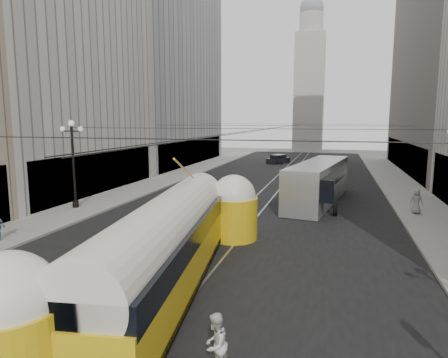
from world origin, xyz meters
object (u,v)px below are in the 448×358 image
Objects in this scene: city_bus at (319,180)px; pedestrian_crossing_b at (215,345)px; pedestrian_crossing_a at (32,318)px; pedestrian_sidewalk_right at (417,201)px; streetcar at (167,243)px.

pedestrian_crossing_b is at bearing -93.98° from city_bus.
pedestrian_crossing_a is 24.75m from pedestrian_sidewalk_right.
pedestrian_sidewalk_right is at bearing 52.93° from streetcar.
pedestrian_crossing_a is (-2.10, -4.97, -0.93)m from streetcar.
pedestrian_crossing_b is (3.44, -4.83, -0.94)m from streetcar.
streetcar is 6.00m from pedestrian_crossing_b.
streetcar is 19.50m from pedestrian_sidewalk_right.
streetcar is 19.02m from city_bus.
city_bus is 7.62× the size of pedestrian_sidewalk_right.
city_bus reaches higher than pedestrian_sidewalk_right.
city_bus is at bearing -0.89° from pedestrian_sidewalk_right.
pedestrian_crossing_a is at bearing -107.05° from city_bus.
streetcar is 9.62× the size of pedestrian_sidewalk_right.
pedestrian_crossing_b is at bearing -68.36° from pedestrian_crossing_a.
streetcar is 1.26× the size of city_bus.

